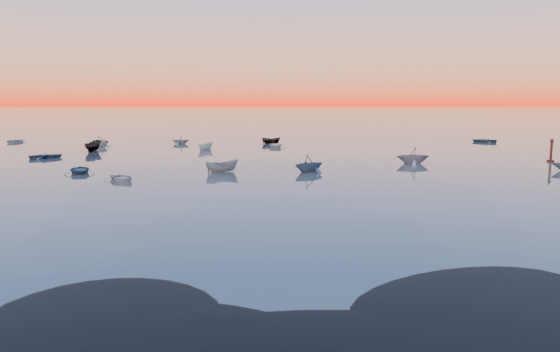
{
  "coord_description": "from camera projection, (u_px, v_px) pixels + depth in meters",
  "views": [
    {
      "loc": [
        2.34,
        -20.68,
        8.45
      ],
      "look_at": [
        3.77,
        28.0,
        1.28
      ],
      "focal_mm": 35.0,
      "sensor_mm": 36.0,
      "label": 1
    }
  ],
  "objects": [
    {
      "name": "moored_fleet",
      "position": [
        247.0,
        159.0,
        74.03
      ],
      "size": [
        124.0,
        58.0,
        1.2
      ],
      "primitive_type": null,
      "color": "silver",
      "rests_on": "ground"
    },
    {
      "name": "channel_marker",
      "position": [
        551.0,
        152.0,
        70.52
      ],
      "size": [
        0.9,
        0.9,
        3.18
      ],
      "color": "#41150E",
      "rests_on": "ground"
    },
    {
      "name": "boat_near_center",
      "position": [
        222.0,
        172.0,
        60.95
      ],
      "size": [
        2.98,
        4.14,
        1.32
      ],
      "primitive_type": "imported",
      "rotation": [
        0.0,
        0.0,
        1.97
      ],
      "color": "gray",
      "rests_on": "ground"
    },
    {
      "name": "mud_lobes",
      "position": [
        203.0,
        321.0,
        20.62
      ],
      "size": [
        140.0,
        6.0,
        0.07
      ],
      "primitive_type": null,
      "color": "black",
      "rests_on": "ground"
    },
    {
      "name": "boat_near_left",
      "position": [
        122.0,
        181.0,
        54.78
      ],
      "size": [
        4.08,
        3.56,
        0.97
      ],
      "primitive_type": "imported",
      "rotation": [
        0.0,
        0.0,
        0.62
      ],
      "color": "silver",
      "rests_on": "ground"
    },
    {
      "name": "ground",
      "position": [
        253.0,
        134.0,
        120.5
      ],
      "size": [
        600.0,
        600.0,
        0.0
      ],
      "primitive_type": "plane",
      "color": "slate",
      "rests_on": "ground"
    }
  ]
}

